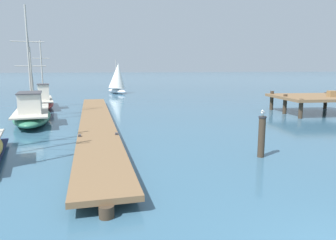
{
  "coord_description": "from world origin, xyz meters",
  "views": [
    {
      "loc": [
        -4.45,
        -3.6,
        3.46
      ],
      "look_at": [
        -1.9,
        8.24,
        1.4
      ],
      "focal_mm": 33.49,
      "sensor_mm": 36.0,
      "label": 1
    }
  ],
  "objects_px": {
    "fishing_boat_0": "(32,113)",
    "distant_sailboat": "(117,78)",
    "mooring_piling": "(262,136)",
    "perched_seagull": "(263,112)",
    "fishing_boat_2": "(44,101)"
  },
  "relations": [
    {
      "from": "fishing_boat_0",
      "to": "mooring_piling",
      "type": "xyz_separation_m",
      "value": [
        10.24,
        -9.87,
        0.2
      ]
    },
    {
      "from": "fishing_boat_2",
      "to": "mooring_piling",
      "type": "height_order",
      "value": "fishing_boat_2"
    },
    {
      "from": "fishing_boat_2",
      "to": "distant_sailboat",
      "type": "distance_m",
      "value": 15.32
    },
    {
      "from": "fishing_boat_2",
      "to": "mooring_piling",
      "type": "xyz_separation_m",
      "value": [
        10.74,
        -17.28,
        0.24
      ]
    },
    {
      "from": "fishing_boat_0",
      "to": "distant_sailboat",
      "type": "bearing_deg",
      "value": 73.02
    },
    {
      "from": "fishing_boat_0",
      "to": "distant_sailboat",
      "type": "height_order",
      "value": "fishing_boat_0"
    },
    {
      "from": "fishing_boat_2",
      "to": "distant_sailboat",
      "type": "xyz_separation_m",
      "value": [
        6.92,
        13.6,
        1.38
      ]
    },
    {
      "from": "mooring_piling",
      "to": "distant_sailboat",
      "type": "bearing_deg",
      "value": 97.05
    },
    {
      "from": "mooring_piling",
      "to": "fishing_boat_0",
      "type": "bearing_deg",
      "value": 136.05
    },
    {
      "from": "fishing_boat_2",
      "to": "perched_seagull",
      "type": "xyz_separation_m",
      "value": [
        10.75,
        -17.28,
        1.15
      ]
    },
    {
      "from": "fishing_boat_0",
      "to": "fishing_boat_2",
      "type": "height_order",
      "value": "fishing_boat_0"
    },
    {
      "from": "fishing_boat_0",
      "to": "mooring_piling",
      "type": "height_order",
      "value": "fishing_boat_0"
    },
    {
      "from": "perched_seagull",
      "to": "distant_sailboat",
      "type": "height_order",
      "value": "distant_sailboat"
    },
    {
      "from": "distant_sailboat",
      "to": "perched_seagull",
      "type": "bearing_deg",
      "value": -82.94
    },
    {
      "from": "mooring_piling",
      "to": "perched_seagull",
      "type": "bearing_deg",
      "value": 53.2
    }
  ]
}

